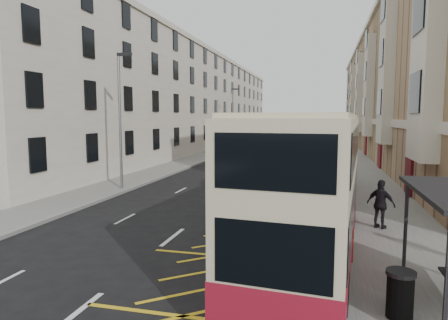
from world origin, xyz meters
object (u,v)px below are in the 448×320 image
(double_decker_front, at_px, (311,186))
(car_silver, at_px, (256,141))
(double_decker_rear, at_px, (304,156))
(street_lamp_near, at_px, (121,114))
(pedestrian_far, at_px, (381,204))
(white_van, at_px, (237,146))
(litter_bin, at_px, (400,293))
(car_red, at_px, (307,138))
(street_lamp_far, at_px, (233,115))
(car_dark, at_px, (266,137))

(double_decker_front, bearing_deg, car_silver, 106.47)
(double_decker_front, distance_m, double_decker_rear, 11.56)
(car_silver, bearing_deg, street_lamp_near, -108.48)
(pedestrian_far, height_order, white_van, pedestrian_far)
(street_lamp_near, distance_m, double_decker_front, 14.62)
(double_decker_rear, relative_size, litter_bin, 10.12)
(car_red, bearing_deg, double_decker_rear, 89.78)
(street_lamp_far, relative_size, litter_bin, 7.73)
(double_decker_front, distance_m, pedestrian_far, 4.49)
(double_decker_front, bearing_deg, white_van, 111.01)
(litter_bin, bearing_deg, street_lamp_near, 136.55)
(street_lamp_near, bearing_deg, pedestrian_far, -21.29)
(double_decker_rear, relative_size, pedestrian_far, 5.53)
(pedestrian_far, distance_m, car_red, 56.72)
(double_decker_rear, xyz_separation_m, litter_bin, (2.79, -15.29, -1.44))
(double_decker_rear, xyz_separation_m, white_van, (-9.33, 23.84, -1.30))
(double_decker_front, distance_m, car_red, 60.06)
(car_dark, bearing_deg, double_decker_front, -91.27)
(litter_bin, bearing_deg, car_red, 94.08)
(street_lamp_far, bearing_deg, street_lamp_near, -90.00)
(street_lamp_far, distance_m, double_decker_front, 40.60)
(white_van, bearing_deg, car_dark, 85.65)
(car_silver, distance_m, car_dark, 11.62)
(double_decker_rear, xyz_separation_m, car_silver, (-9.43, 39.07, -1.49))
(street_lamp_far, distance_m, car_dark, 23.68)
(litter_bin, bearing_deg, double_decker_front, 118.28)
(street_lamp_near, height_order, car_dark, street_lamp_near)
(double_decker_front, distance_m, car_dark, 63.08)
(white_van, distance_m, car_silver, 15.24)
(double_decker_front, bearing_deg, pedestrian_far, 58.97)
(street_lamp_near, relative_size, litter_bin, 7.73)
(double_decker_rear, height_order, pedestrian_far, double_decker_rear)
(street_lamp_far, xyz_separation_m, white_van, (1.25, -3.54, -3.81))
(street_lamp_near, distance_m, white_van, 26.76)
(car_red, bearing_deg, car_silver, 48.40)
(car_dark, relative_size, car_red, 0.82)
(white_van, distance_m, car_red, 25.75)
(car_silver, xyz_separation_m, car_dark, (0.00, 11.62, 0.03))
(double_decker_front, height_order, car_dark, double_decker_front)
(car_silver, height_order, car_red, car_red)
(double_decker_front, height_order, car_red, double_decker_front)
(car_silver, bearing_deg, white_van, -106.52)
(street_lamp_near, xyz_separation_m, white_van, (1.25, 26.46, -3.81))
(street_lamp_far, xyz_separation_m, pedestrian_far, (13.90, -35.42, -3.54))
(street_lamp_near, relative_size, double_decker_rear, 0.76)
(double_decker_rear, distance_m, car_red, 48.50)
(white_van, relative_size, car_dark, 1.46)
(double_decker_front, relative_size, double_decker_rear, 1.10)
(litter_bin, xyz_separation_m, pedestrian_far, (0.52, 7.25, 0.41))
(car_silver, distance_m, car_red, 12.12)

